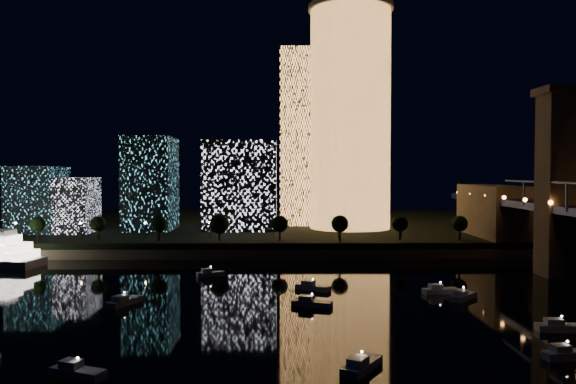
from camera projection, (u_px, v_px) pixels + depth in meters
ground at (335, 329)px, 98.41m from camera, size 520.00×520.00×0.00m
far_bank at (302, 227)px, 258.22m from camera, size 420.00×160.00×5.00m
seawall at (311, 253)px, 180.31m from camera, size 420.00×6.00×3.00m
tower_cylindrical at (350, 117)px, 225.47m from camera, size 34.00×34.00×89.10m
tower_rectangular at (307, 138)px, 245.46m from camera, size 23.62×23.62×75.14m
midrise_blocks at (161, 190)px, 218.73m from camera, size 98.76×32.39×36.39m
motorboats at (289, 311)px, 107.76m from camera, size 122.60×78.16×2.78m
esplanade_trees at (200, 224)px, 185.55m from camera, size 166.08×6.91×8.96m
street_lamps at (210, 227)px, 191.62m from camera, size 132.70×0.70×5.65m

